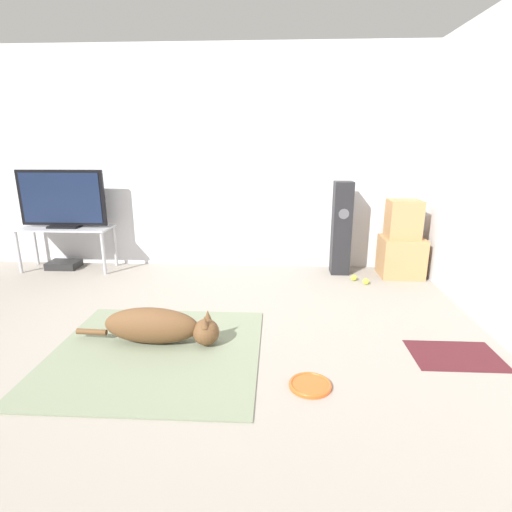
{
  "coord_description": "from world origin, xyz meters",
  "views": [
    {
      "loc": [
        0.85,
        -2.71,
        1.48
      ],
      "look_at": [
        0.65,
        0.91,
        0.45
      ],
      "focal_mm": 28.0,
      "sensor_mm": 36.0,
      "label": 1
    }
  ],
  "objects_px": {
    "tennis_ball_near_speaker": "(354,278)",
    "game_console": "(64,265)",
    "cardboard_box_lower": "(401,257)",
    "dog": "(159,326)",
    "tennis_ball_by_boxes": "(366,282)",
    "frisbee": "(310,385)",
    "cardboard_box_upper": "(404,219)",
    "tv_stand": "(66,233)",
    "tv": "(62,200)",
    "floor_speaker": "(341,228)"
  },
  "relations": [
    {
      "from": "tennis_ball_near_speaker",
      "to": "game_console",
      "type": "distance_m",
      "value": 3.48
    },
    {
      "from": "tv_stand",
      "to": "tv",
      "type": "xyz_separation_m",
      "value": [
        -0.0,
        0.0,
        0.4
      ]
    },
    {
      "from": "frisbee",
      "to": "tv",
      "type": "xyz_separation_m",
      "value": [
        -2.73,
        2.3,
        0.83
      ]
    },
    {
      "from": "cardboard_box_upper",
      "to": "tv",
      "type": "height_order",
      "value": "tv"
    },
    {
      "from": "frisbee",
      "to": "cardboard_box_upper",
      "type": "bearing_deg",
      "value": 62.28
    },
    {
      "from": "floor_speaker",
      "to": "tennis_ball_by_boxes",
      "type": "bearing_deg",
      "value": -59.35
    },
    {
      "from": "tv_stand",
      "to": "tv",
      "type": "bearing_deg",
      "value": 90.0
    },
    {
      "from": "dog",
      "to": "frisbee",
      "type": "height_order",
      "value": "dog"
    },
    {
      "from": "frisbee",
      "to": "game_console",
      "type": "distance_m",
      "value": 3.66
    },
    {
      "from": "floor_speaker",
      "to": "tv",
      "type": "bearing_deg",
      "value": -179.53
    },
    {
      "from": "tennis_ball_near_speaker",
      "to": "tv_stand",
      "type": "bearing_deg",
      "value": 175.85
    },
    {
      "from": "tennis_ball_near_speaker",
      "to": "game_console",
      "type": "height_order",
      "value": "game_console"
    },
    {
      "from": "cardboard_box_upper",
      "to": "game_console",
      "type": "height_order",
      "value": "cardboard_box_upper"
    },
    {
      "from": "dog",
      "to": "tennis_ball_by_boxes",
      "type": "xyz_separation_m",
      "value": [
        1.85,
        1.43,
        -0.11
      ]
    },
    {
      "from": "dog",
      "to": "game_console",
      "type": "distance_m",
      "value": 2.52
    },
    {
      "from": "dog",
      "to": "tv",
      "type": "xyz_separation_m",
      "value": [
        -1.62,
        1.79,
        0.7
      ]
    },
    {
      "from": "frisbee",
      "to": "cardboard_box_lower",
      "type": "xyz_separation_m",
      "value": [
        1.2,
        2.25,
        0.21
      ]
    },
    {
      "from": "game_console",
      "to": "tennis_ball_by_boxes",
      "type": "bearing_deg",
      "value": -6.43
    },
    {
      "from": "tennis_ball_by_boxes",
      "to": "tv",
      "type": "bearing_deg",
      "value": 173.98
    },
    {
      "from": "cardboard_box_lower",
      "to": "tv",
      "type": "distance_m",
      "value": 3.98
    },
    {
      "from": "cardboard_box_lower",
      "to": "tennis_ball_by_boxes",
      "type": "relative_size",
      "value": 7.09
    },
    {
      "from": "cardboard_box_upper",
      "to": "tv_stand",
      "type": "distance_m",
      "value": 3.92
    },
    {
      "from": "cardboard_box_lower",
      "to": "game_console",
      "type": "distance_m",
      "value": 4.03
    },
    {
      "from": "game_console",
      "to": "cardboard_box_lower",
      "type": "bearing_deg",
      "value": -1.1
    },
    {
      "from": "frisbee",
      "to": "floor_speaker",
      "type": "height_order",
      "value": "floor_speaker"
    },
    {
      "from": "game_console",
      "to": "cardboard_box_upper",
      "type": "bearing_deg",
      "value": -1.02
    },
    {
      "from": "cardboard_box_upper",
      "to": "tennis_ball_by_boxes",
      "type": "distance_m",
      "value": 0.84
    },
    {
      "from": "frisbee",
      "to": "cardboard_box_upper",
      "type": "distance_m",
      "value": 2.63
    },
    {
      "from": "cardboard_box_lower",
      "to": "cardboard_box_upper",
      "type": "height_order",
      "value": "cardboard_box_upper"
    },
    {
      "from": "tv",
      "to": "game_console",
      "type": "distance_m",
      "value": 0.81
    },
    {
      "from": "cardboard_box_upper",
      "to": "game_console",
      "type": "xyz_separation_m",
      "value": [
        -4.01,
        0.07,
        -0.62
      ]
    },
    {
      "from": "dog",
      "to": "tennis_ball_by_boxes",
      "type": "distance_m",
      "value": 2.34
    },
    {
      "from": "cardboard_box_upper",
      "to": "tv_stand",
      "type": "xyz_separation_m",
      "value": [
        -3.91,
        0.03,
        -0.21
      ]
    },
    {
      "from": "floor_speaker",
      "to": "dog",
      "type": "bearing_deg",
      "value": -131.67
    },
    {
      "from": "dog",
      "to": "cardboard_box_lower",
      "type": "xyz_separation_m",
      "value": [
        2.3,
        1.75,
        0.08
      ]
    },
    {
      "from": "floor_speaker",
      "to": "game_console",
      "type": "xyz_separation_m",
      "value": [
        -3.34,
        0.01,
        -0.49
      ]
    },
    {
      "from": "cardboard_box_lower",
      "to": "floor_speaker",
      "type": "distance_m",
      "value": 0.75
    },
    {
      "from": "floor_speaker",
      "to": "game_console",
      "type": "relative_size",
      "value": 2.97
    },
    {
      "from": "cardboard_box_upper",
      "to": "tv_stand",
      "type": "bearing_deg",
      "value": 179.53
    },
    {
      "from": "cardboard_box_upper",
      "to": "frisbee",
      "type": "bearing_deg",
      "value": -117.72
    },
    {
      "from": "dog",
      "to": "frisbee",
      "type": "bearing_deg",
      "value": -24.46
    },
    {
      "from": "tv",
      "to": "dog",
      "type": "bearing_deg",
      "value": -47.86
    },
    {
      "from": "tennis_ball_near_speaker",
      "to": "tv",
      "type": "bearing_deg",
      "value": 175.8
    },
    {
      "from": "tv",
      "to": "tennis_ball_near_speaker",
      "type": "height_order",
      "value": "tv"
    },
    {
      "from": "frisbee",
      "to": "tv_stand",
      "type": "relative_size",
      "value": 0.25
    },
    {
      "from": "tennis_ball_by_boxes",
      "to": "game_console",
      "type": "distance_m",
      "value": 3.6
    },
    {
      "from": "floor_speaker",
      "to": "tv",
      "type": "relative_size",
      "value": 1.05
    },
    {
      "from": "cardboard_box_lower",
      "to": "tennis_ball_near_speaker",
      "type": "xyz_separation_m",
      "value": [
        -0.56,
        -0.21,
        -0.19
      ]
    },
    {
      "from": "dog",
      "to": "cardboard_box_upper",
      "type": "bearing_deg",
      "value": 37.51
    },
    {
      "from": "cardboard_box_lower",
      "to": "tennis_ball_near_speaker",
      "type": "distance_m",
      "value": 0.63
    }
  ]
}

